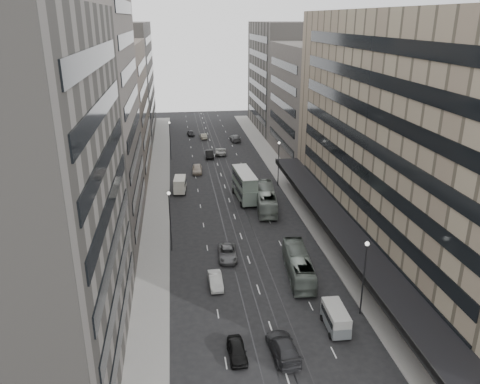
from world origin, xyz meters
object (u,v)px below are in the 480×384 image
vw_microbus (336,318)px  sedan_1 (216,281)px  bus_far (266,199)px  sedan_0 (237,351)px  double_decker (245,185)px  sedan_2 (228,253)px  bus_near (298,265)px  panel_van (180,184)px

vw_microbus → sedan_1: vw_microbus is taller
bus_far → sedan_1: bus_far is taller
sedan_0 → double_decker: bearing=79.4°
vw_microbus → sedan_2: size_ratio=0.87×
bus_far → sedan_1: bearing=72.2°
sedan_0 → sedan_1: sedan_1 is taller
bus_near → sedan_1: size_ratio=2.50×
bus_near → vw_microbus: bus_near is taller
sedan_1 → double_decker: bearing=73.1°
bus_far → double_decker: bearing=-49.7°
double_decker → sedan_1: (-7.34, -26.52, -1.99)m
sedan_0 → sedan_2: bearing=84.9°
double_decker → sedan_0: double_decker is taller
panel_van → sedan_2: (5.54, -25.15, -0.80)m
double_decker → sedan_0: size_ratio=2.32×
bus_near → panel_van: size_ratio=2.35×
double_decker → sedan_1: size_ratio=2.19×
vw_microbus → sedan_2: vw_microbus is taller
bus_near → panel_van: (-13.37, 30.65, 0.03)m
panel_van → bus_far: bearing=-29.1°
bus_near → sedan_1: bearing=10.5°
bus_far → bus_near: bearing=96.3°
bus_near → panel_van: 33.44m
bus_near → sedan_1: bus_near is taller
vw_microbus → bus_near: bearing=97.1°
double_decker → vw_microbus: (3.65, -36.09, -1.37)m
sedan_1 → sedan_2: bearing=70.1°
double_decker → sedan_2: size_ratio=1.83×
vw_microbus → sedan_0: bearing=-163.8°
sedan_1 → panel_van: bearing=94.8°
panel_van → sedan_2: panel_van is taller
panel_van → sedan_0: size_ratio=1.12×
vw_microbus → panel_van: (-14.39, 41.09, 0.19)m
panel_van → vw_microbus: bearing=-65.3°
bus_far → vw_microbus: 31.78m
sedan_1 → sedan_2: sedan_2 is taller
bus_near → vw_microbus: (1.03, -10.44, -0.15)m
double_decker → sedan_2: (-5.21, -20.14, -1.98)m
bus_near → double_decker: (-2.62, 25.64, 1.21)m
sedan_1 → bus_near: bearing=3.6°
bus_far → sedan_0: bus_far is taller
vw_microbus → sedan_0: (-10.16, -2.68, -0.64)m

